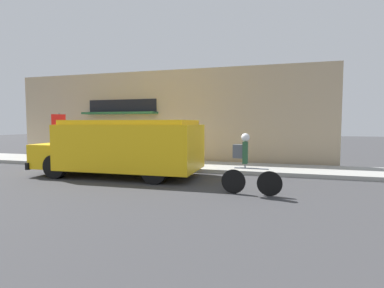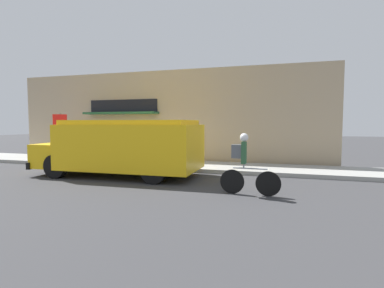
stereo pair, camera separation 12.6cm
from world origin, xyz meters
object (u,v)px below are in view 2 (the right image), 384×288
school_bus (124,146)px  cyclist (245,164)px  stop_sign_post (61,129)px  trash_bin (151,152)px

school_bus → cyclist: (4.45, -1.50, -0.26)m
cyclist → stop_sign_post: bearing=159.8°
school_bus → stop_sign_post: bearing=154.2°
school_bus → cyclist: 4.70m
stop_sign_post → trash_bin: (3.99, 1.04, -1.04)m
school_bus → stop_sign_post: 4.82m
school_bus → cyclist: bearing=-20.3°
school_bus → stop_sign_post: size_ratio=2.71×
trash_bin → stop_sign_post: bearing=-165.4°
stop_sign_post → trash_bin: size_ratio=2.63×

